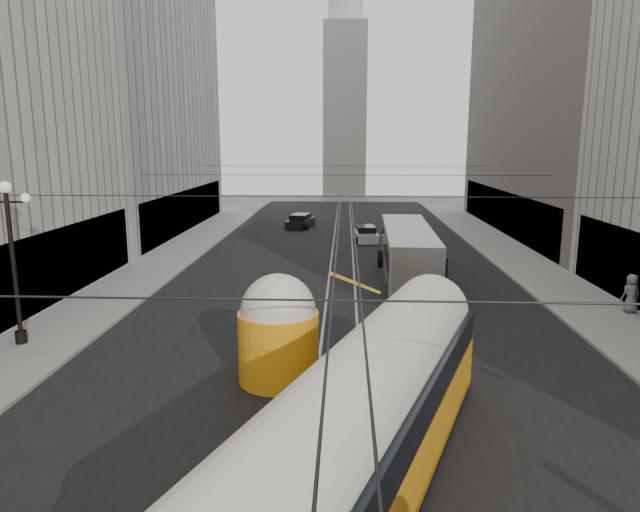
{
  "coord_description": "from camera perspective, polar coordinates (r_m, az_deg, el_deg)",
  "views": [
    {
      "loc": [
        0.17,
        -2.92,
        7.95
      ],
      "look_at": [
        -0.71,
        16.88,
        3.99
      ],
      "focal_mm": 32.0,
      "sensor_mm": 36.0,
      "label": 1
    }
  ],
  "objects": [
    {
      "name": "road",
      "position": [
        36.3,
        2.21,
        -1.37
      ],
      "size": [
        20.0,
        85.0,
        0.02
      ],
      "primitive_type": "cube",
      "color": "black",
      "rests_on": "ground"
    },
    {
      "name": "sidewalk_left",
      "position": [
        41.53,
        -14.55,
        -0.01
      ],
      "size": [
        4.0,
        72.0,
        0.15
      ],
      "primitive_type": "cube",
      "color": "gray",
      "rests_on": "ground"
    },
    {
      "name": "sidewalk_right",
      "position": [
        41.43,
        19.08,
        -0.29
      ],
      "size": [
        4.0,
        72.0,
        0.15
      ],
      "primitive_type": "cube",
      "color": "gray",
      "rests_on": "ground"
    },
    {
      "name": "rail_left",
      "position": [
        36.31,
        1.03,
        -1.36
      ],
      "size": [
        0.12,
        85.0,
        0.04
      ],
      "primitive_type": "cube",
      "color": "gray",
      "rests_on": "ground"
    },
    {
      "name": "rail_right",
      "position": [
        36.3,
        3.4,
        -1.38
      ],
      "size": [
        0.12,
        85.0,
        0.04
      ],
      "primitive_type": "cube",
      "color": "gray",
      "rests_on": "ground"
    },
    {
      "name": "building_left_far",
      "position": [
        55.13,
        -19.86,
        17.27
      ],
      "size": [
        12.6,
        28.6,
        28.6
      ],
      "color": "#999999",
      "rests_on": "ground"
    },
    {
      "name": "building_right_far",
      "position": [
        55.28,
        24.97,
        18.99
      ],
      "size": [
        12.6,
        32.6,
        32.6
      ],
      "color": "#514C47",
      "rests_on": "ground"
    },
    {
      "name": "distant_tower",
      "position": [
        83.21,
        2.52,
        16.12
      ],
      "size": [
        6.0,
        6.0,
        31.36
      ],
      "color": "#B2AFA8",
      "rests_on": "ground"
    },
    {
      "name": "lamppost_left_mid",
      "position": [
        24.87,
        -28.41,
        0.18
      ],
      "size": [
        1.86,
        0.44,
        6.37
      ],
      "color": "black",
      "rests_on": "sidewalk_left"
    },
    {
      "name": "catenary",
      "position": [
        34.47,
        2.47,
        7.84
      ],
      "size": [
        25.0,
        72.0,
        0.23
      ],
      "color": "black",
      "rests_on": "ground"
    },
    {
      "name": "streetcar",
      "position": [
        12.91,
        3.87,
        -17.01
      ],
      "size": [
        7.77,
        16.21,
        3.76
      ],
      "color": "#FFA016",
      "rests_on": "ground"
    },
    {
      "name": "city_bus",
      "position": [
        33.15,
        8.75,
        0.35
      ],
      "size": [
        3.03,
        12.53,
        3.16
      ],
      "color": "gray",
      "rests_on": "ground"
    },
    {
      "name": "sedan_white_far",
      "position": [
        46.73,
        4.58,
        2.18
      ],
      "size": [
        2.01,
        4.16,
        1.27
      ],
      "color": "silver",
      "rests_on": "ground"
    },
    {
      "name": "sedan_dark_far",
      "position": [
        54.14,
        -1.98,
        3.47
      ],
      "size": [
        2.6,
        4.39,
        1.3
      ],
      "color": "black",
      "rests_on": "ground"
    },
    {
      "name": "pedestrian_sidewalk_right",
      "position": [
        30.22,
        28.68,
        -3.3
      ],
      "size": [
        0.99,
        0.74,
        1.82
      ],
      "primitive_type": "imported",
      "rotation": [
        0.0,
        0.0,
        3.37
      ],
      "color": "slate",
      "rests_on": "sidewalk_right"
    }
  ]
}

